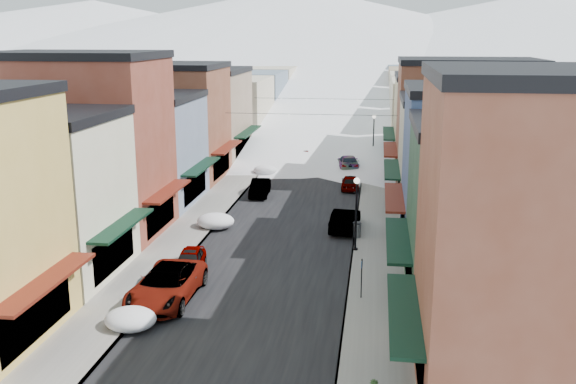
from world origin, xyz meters
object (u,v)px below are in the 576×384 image
(trash_can, at_px, (357,230))
(streetlamp_near, at_px, (356,205))
(car_white_suv, at_px, (166,285))
(car_silver_sedan, at_px, (190,261))
(car_green_sedan, at_px, (345,220))
(car_dark_hatch, at_px, (260,188))

(trash_can, height_order, streetlamp_near, streetlamp_near)
(car_white_suv, relative_size, trash_can, 6.20)
(trash_can, bearing_deg, streetlamp_near, -90.00)
(car_silver_sedan, relative_size, car_green_sedan, 0.83)
(car_green_sedan, bearing_deg, trash_can, 120.62)
(car_white_suv, bearing_deg, car_silver_sedan, 91.21)
(trash_can, bearing_deg, car_green_sedan, 115.02)
(trash_can, bearing_deg, car_dark_hatch, 128.65)
(car_silver_sedan, height_order, car_dark_hatch, car_dark_hatch)
(car_white_suv, distance_m, car_green_sedan, 16.20)
(car_silver_sedan, bearing_deg, streetlamp_near, 20.99)
(car_silver_sedan, distance_m, streetlamp_near, 10.95)
(car_dark_hatch, relative_size, streetlamp_near, 0.91)
(car_green_sedan, xyz_separation_m, trash_can, (0.90, -1.93, -0.11))
(car_white_suv, bearing_deg, trash_can, 52.37)
(car_silver_sedan, distance_m, car_green_sedan, 12.80)
(car_silver_sedan, bearing_deg, car_dark_hatch, 81.43)
(car_dark_hatch, bearing_deg, trash_can, -54.91)
(car_green_sedan, height_order, trash_can, car_green_sedan)
(car_green_sedan, bearing_deg, car_silver_sedan, 53.40)
(car_dark_hatch, height_order, streetlamp_near, streetlamp_near)
(car_green_sedan, bearing_deg, streetlamp_near, 106.61)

